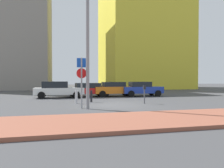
# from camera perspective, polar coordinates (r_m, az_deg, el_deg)

# --- Properties ---
(ground_plane) EXTENTS (120.00, 120.00, 0.00)m
(ground_plane) POSITION_cam_1_polar(r_m,az_deg,el_deg) (14.28, 0.46, -5.70)
(ground_plane) COLOR #424244
(sidewalk_brick) EXTENTS (40.00, 3.53, 0.14)m
(sidewalk_brick) POSITION_cam_1_polar(r_m,az_deg,el_deg) (8.79, 9.63, -9.64)
(sidewalk_brick) COLOR #93513D
(sidewalk_brick) RESTS_ON ground
(parked_car_white) EXTENTS (4.55, 1.91, 1.54)m
(parked_car_white) POSITION_cam_1_polar(r_m,az_deg,el_deg) (20.33, -14.48, -1.42)
(parked_car_white) COLOR white
(parked_car_white) RESTS_ON ground
(parked_car_red) EXTENTS (4.59, 2.07, 1.38)m
(parked_car_red) POSITION_cam_1_polar(r_m,az_deg,el_deg) (20.97, -6.44, -1.48)
(parked_car_red) COLOR red
(parked_car_red) RESTS_ON ground
(parked_car_orange) EXTENTS (4.25, 2.11, 1.47)m
(parked_car_orange) POSITION_cam_1_polar(r_m,az_deg,el_deg) (21.42, 0.56, -1.30)
(parked_car_orange) COLOR orange
(parked_car_orange) RESTS_ON ground
(parked_car_blue) EXTENTS (4.20, 1.99, 1.49)m
(parked_car_blue) POSITION_cam_1_polar(r_m,az_deg,el_deg) (21.81, 8.02, -1.27)
(parked_car_blue) COLOR #1E389E
(parked_car_blue) RESTS_ON ground
(parking_sign_post) EXTENTS (0.60, 0.10, 3.03)m
(parking_sign_post) POSITION_cam_1_polar(r_m,az_deg,el_deg) (12.57, -8.31, 2.05)
(parking_sign_post) COLOR gray
(parking_sign_post) RESTS_ON ground
(parking_meter) EXTENTS (0.18, 0.14, 1.31)m
(parking_meter) POSITION_cam_1_polar(r_m,az_deg,el_deg) (15.18, 8.83, -2.08)
(parking_meter) COLOR #4C4C51
(parking_meter) RESTS_ON ground
(street_lamp) EXTENTS (0.70, 0.36, 8.46)m
(street_lamp) POSITION_cam_1_polar(r_m,az_deg,el_deg) (12.66, -6.70, 15.64)
(street_lamp) COLOR gray
(street_lamp) RESTS_ON ground
(traffic_bollard_near) EXTENTS (0.16, 0.16, 0.90)m
(traffic_bollard_near) POSITION_cam_1_polar(r_m,az_deg,el_deg) (15.93, -5.68, -3.35)
(traffic_bollard_near) COLOR black
(traffic_bollard_near) RESTS_ON ground
(traffic_bollard_mid) EXTENTS (0.18, 0.18, 0.94)m
(traffic_bollard_mid) POSITION_cam_1_polar(r_m,az_deg,el_deg) (15.21, -9.72, -3.51)
(traffic_bollard_mid) COLOR #B7B7BC
(traffic_bollard_mid) RESTS_ON ground
(building_colorful_midrise) EXTENTS (15.02, 16.67, 25.13)m
(building_colorful_midrise) POSITION_cam_1_polar(r_m,az_deg,el_deg) (44.85, 7.90, 15.22)
(building_colorful_midrise) COLOR gold
(building_colorful_midrise) RESTS_ON ground
(building_under_construction) EXTENTS (13.71, 14.31, 23.87)m
(building_under_construction) POSITION_cam_1_polar(r_m,az_deg,el_deg) (44.00, -25.80, 14.54)
(building_under_construction) COLOR gray
(building_under_construction) RESTS_ON ground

